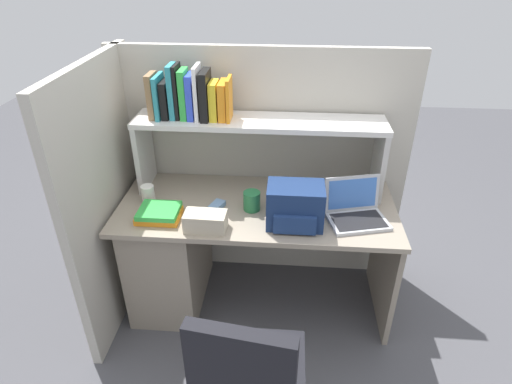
{
  "coord_description": "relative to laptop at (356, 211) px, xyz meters",
  "views": [
    {
      "loc": [
        0.16,
        -2.09,
        2.05
      ],
      "look_at": [
        0.0,
        -0.05,
        0.85
      ],
      "focal_mm": 30.07,
      "sensor_mm": 36.0,
      "label": 1
    }
  ],
  "objects": [
    {
      "name": "backpack",
      "position": [
        -0.33,
        -0.08,
        0.06
      ],
      "size": [
        0.3,
        0.23,
        0.23
      ],
      "color": "navy",
      "rests_on": "desk"
    },
    {
      "name": "paper_cup",
      "position": [
        -1.18,
        0.08,
        0.0
      ],
      "size": [
        0.08,
        0.08,
        0.1
      ],
      "primitive_type": "cylinder",
      "color": "white",
      "rests_on": "desk"
    },
    {
      "name": "tissue_box",
      "position": [
        -0.8,
        -0.17,
        -0.0
      ],
      "size": [
        0.22,
        0.13,
        0.1
      ],
      "primitive_type": "cube",
      "rotation": [
        0.0,
        0.0,
        -0.03
      ],
      "color": "#BFB299",
      "rests_on": "desk"
    },
    {
      "name": "overhead_hutch",
      "position": [
        -0.55,
        0.29,
        0.3
      ],
      "size": [
        1.44,
        0.28,
        0.45
      ],
      "color": "beige",
      "rests_on": "desk"
    },
    {
      "name": "snack_canister",
      "position": [
        -0.57,
        0.05,
        0.0
      ],
      "size": [
        0.1,
        0.1,
        0.11
      ],
      "primitive_type": "cylinder",
      "color": "#26723F",
      "rests_on": "desk"
    },
    {
      "name": "cubicle_partition_left",
      "position": [
        -1.4,
        0.04,
        -0.01
      ],
      "size": [
        0.05,
        1.06,
        1.55
      ],
      "primitive_type": "cube",
      "color": "#B2ADA0",
      "rests_on": "ground_plane"
    },
    {
      "name": "cubicle_partition_rear",
      "position": [
        -0.55,
        0.47,
        -0.01
      ],
      "size": [
        1.84,
        0.05,
        1.55
      ],
      "primitive_type": "cube",
      "color": "#B2ADA0",
      "rests_on": "ground_plane"
    },
    {
      "name": "desk",
      "position": [
        -0.94,
        0.09,
        -0.38
      ],
      "size": [
        1.6,
        0.7,
        0.73
      ],
      "color": "gray",
      "rests_on": "ground_plane"
    },
    {
      "name": "laptop",
      "position": [
        0.0,
        0.0,
        0.0
      ],
      "size": [
        0.36,
        0.32,
        0.22
      ],
      "color": "#B7BABF",
      "rests_on": "desk"
    },
    {
      "name": "desk_book_stack",
      "position": [
        -1.07,
        -0.08,
        -0.02
      ],
      "size": [
        0.24,
        0.19,
        0.06
      ],
      "color": "orange",
      "rests_on": "desk"
    },
    {
      "name": "ground_plane",
      "position": [
        -0.55,
        0.09,
        -0.78
      ],
      "size": [
        8.0,
        8.0,
        0.0
      ],
      "primitive_type": "plane",
      "color": "#4C4C51"
    },
    {
      "name": "computer_mouse",
      "position": [
        -0.77,
        0.04,
        -0.03
      ],
      "size": [
        0.09,
        0.12,
        0.03
      ],
      "primitive_type": "cube",
      "rotation": [
        0.0,
        0.0,
        -0.37
      ],
      "color": "#7299C6",
      "rests_on": "desk"
    },
    {
      "name": "reference_books_on_shelf",
      "position": [
        -0.94,
        0.29,
        0.53
      ],
      "size": [
        0.46,
        0.19,
        0.3
      ],
      "color": "olive",
      "rests_on": "overhead_hutch"
    }
  ]
}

